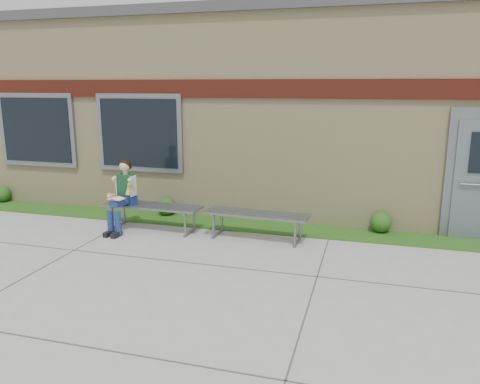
% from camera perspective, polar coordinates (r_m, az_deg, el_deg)
% --- Properties ---
extents(ground, '(80.00, 80.00, 0.00)m').
position_cam_1_polar(ground, '(6.59, 0.03, -11.02)').
color(ground, '#9E9E99').
rests_on(ground, ground).
extents(grass_strip, '(16.00, 0.80, 0.02)m').
position_cam_1_polar(grass_strip, '(8.95, 4.57, -4.41)').
color(grass_strip, '#194B14').
rests_on(grass_strip, ground).
extents(school_building, '(16.20, 6.22, 4.20)m').
position_cam_1_polar(school_building, '(11.91, 8.02, 10.07)').
color(school_building, beige).
rests_on(school_building, ground).
extents(bench_left, '(1.88, 0.57, 0.48)m').
position_cam_1_polar(bench_left, '(8.91, -10.58, -2.25)').
color(bench_left, slate).
rests_on(bench_left, ground).
extents(bench_right, '(1.87, 0.61, 0.48)m').
position_cam_1_polar(bench_right, '(8.24, 2.02, -3.31)').
color(bench_right, slate).
rests_on(bench_right, ground).
extents(girl, '(0.45, 0.78, 1.33)m').
position_cam_1_polar(girl, '(8.89, -14.13, -0.22)').
color(girl, navy).
rests_on(girl, ground).
extents(shrub_west, '(0.36, 0.36, 0.36)m').
position_cam_1_polar(shrub_west, '(12.15, -26.99, -0.23)').
color(shrub_west, '#194B14').
rests_on(shrub_west, grass_strip).
extents(shrub_mid, '(0.37, 0.37, 0.37)m').
position_cam_1_polar(shrub_mid, '(9.86, -8.97, -1.74)').
color(shrub_mid, '#194B14').
rests_on(shrub_mid, grass_strip).
extents(shrub_east, '(0.38, 0.38, 0.38)m').
position_cam_1_polar(shrub_east, '(8.99, 16.81, -3.52)').
color(shrub_east, '#194B14').
rests_on(shrub_east, grass_strip).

